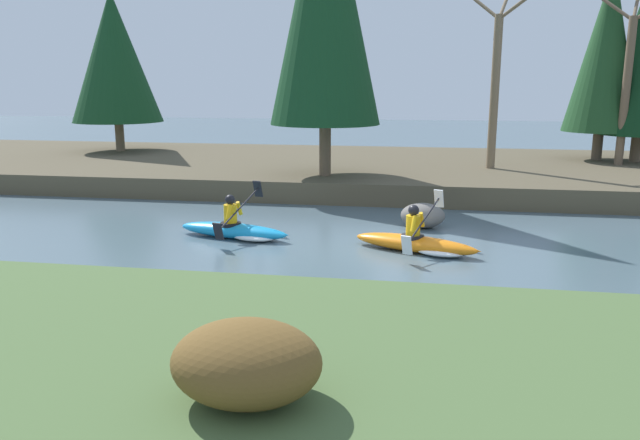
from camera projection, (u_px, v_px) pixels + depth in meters
ground_plane at (356, 255)px, 12.93m from camera, size 90.00×90.00×0.00m
riverbank_near at (282, 399)px, 6.29m from camera, size 44.00×5.48×0.81m
riverbank_far at (387, 170)px, 22.72m from camera, size 44.00×10.41×0.65m
conifer_tree_far_left at (114, 57)px, 25.17m from camera, size 3.63×3.63×6.40m
conifer_tree_mid_left at (607, 49)px, 22.20m from camera, size 2.66×2.66×6.88m
bare_tree_upstream at (496, 73)px, 20.34m from camera, size 3.63×3.59×6.60m
bare_tree_mid_upstream at (628, 73)px, 21.20m from camera, size 3.65×3.61×6.64m
shrub_clump_second at (246, 362)px, 5.39m from camera, size 1.33×1.10×0.72m
kayaker_lead at (420, 243)px, 13.11m from camera, size 2.75×2.01×1.20m
kayaker_middle at (237, 230)px, 14.27m from camera, size 2.79×2.06×1.20m
boulder_midstream at (423, 215)px, 15.27m from camera, size 1.08×0.84×0.61m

